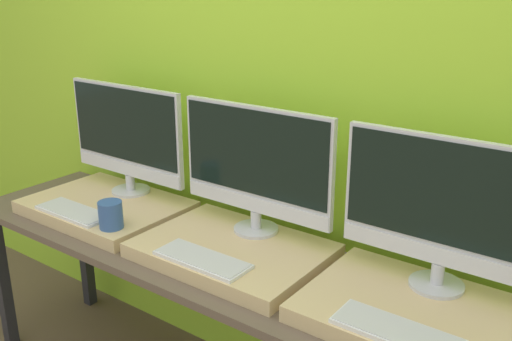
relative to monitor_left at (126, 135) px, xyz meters
name	(u,v)px	position (x,y,z in m)	size (l,w,h in m)	color
wall_back	(289,84)	(0.69, 0.21, 0.26)	(8.00, 0.04, 2.60)	#9ED12D
workbench	(231,275)	(0.69, -0.15, -0.38)	(2.47, 0.58, 0.73)	brown
wooden_riser_left	(106,207)	(0.00, -0.14, -0.29)	(0.65, 0.47, 0.05)	#D6B77F
monitor_left	(126,135)	(0.00, 0.00, 0.00)	(0.63, 0.17, 0.47)	silver
keyboard_left	(74,212)	(0.00, -0.30, -0.25)	(0.34, 0.13, 0.01)	silver
mug	(111,215)	(0.23, -0.30, -0.21)	(0.09, 0.09, 0.10)	#335693
wooden_riser_center	(233,251)	(0.69, -0.14, -0.29)	(0.65, 0.47, 0.05)	#D6B77F
monitor_center	(256,164)	(0.69, 0.00, 0.00)	(0.63, 0.17, 0.47)	silver
keyboard_center	(202,259)	(0.69, -0.30, -0.25)	(0.34, 0.13, 0.01)	silver
wooden_riser_right	(418,315)	(1.37, -0.14, -0.29)	(0.65, 0.47, 0.05)	#D6B77F
monitor_right	(445,208)	(1.37, 0.00, 0.00)	(0.63, 0.17, 0.47)	silver
keyboard_right	(396,331)	(1.37, -0.30, -0.25)	(0.34, 0.13, 0.01)	silver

